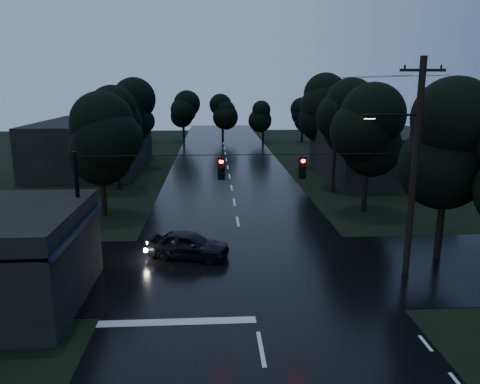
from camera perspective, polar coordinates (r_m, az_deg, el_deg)
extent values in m
cube|color=black|center=(40.27, -1.04, 0.48)|extent=(12.00, 120.00, 0.02)
cube|color=black|center=(23.09, 0.80, -9.42)|extent=(60.00, 9.00, 0.02)
cube|color=black|center=(20.90, -27.09, -4.08)|extent=(6.00, 7.00, 0.12)
cube|color=black|center=(19.88, -19.13, -4.17)|extent=(0.30, 7.00, 0.15)
cylinder|color=black|center=(17.86, -21.94, -12.25)|extent=(0.10, 0.10, 3.00)
cylinder|color=black|center=(23.19, -17.33, -5.98)|extent=(0.10, 0.10, 3.00)
cube|color=#F6D362|center=(18.75, -20.33, -7.57)|extent=(0.06, 1.60, 0.50)
cube|color=#F6D362|center=(21.20, -18.26, -5.01)|extent=(0.06, 1.20, 0.50)
cube|color=black|center=(46.44, 16.32, 4.42)|extent=(10.00, 14.00, 4.40)
cube|color=black|center=(51.19, -17.45, 5.46)|extent=(10.00, 16.00, 5.00)
cylinder|color=black|center=(22.52, 20.46, 2.44)|extent=(0.30, 0.30, 10.00)
cube|color=black|center=(22.18, 21.39, 13.66)|extent=(2.00, 0.12, 0.12)
cylinder|color=black|center=(21.80, 18.31, 8.91)|extent=(2.20, 0.10, 0.10)
cube|color=black|center=(21.42, 15.53, 8.90)|extent=(0.60, 0.25, 0.18)
cube|color=#FFB266|center=(21.43, 15.51, 8.63)|extent=(0.45, 0.18, 0.03)
cylinder|color=black|center=(38.87, 11.44, 5.38)|extent=(0.30, 0.30, 7.50)
cube|color=black|center=(38.58, 11.65, 10.01)|extent=(2.00, 0.12, 0.12)
cylinder|color=black|center=(21.91, -18.97, -3.11)|extent=(0.18, 0.18, 6.00)
cylinder|color=black|center=(20.54, 1.05, 4.57)|extent=(15.00, 0.03, 0.03)
cube|color=black|center=(20.58, -2.29, 2.89)|extent=(0.32, 0.25, 1.00)
sphere|color=#FF0C07|center=(20.44, -2.28, 2.81)|extent=(0.18, 0.18, 0.18)
cube|color=black|center=(20.96, 7.61, 2.97)|extent=(0.32, 0.25, 1.00)
sphere|color=#FF0C07|center=(20.81, 7.69, 2.89)|extent=(0.18, 0.18, 0.18)
cylinder|color=black|center=(26.17, 23.12, -4.50)|extent=(0.36, 0.36, 2.80)
sphere|color=black|center=(25.40, 23.81, 2.83)|extent=(4.48, 4.48, 4.48)
sphere|color=black|center=(25.23, 24.07, 5.51)|extent=(4.48, 4.48, 4.48)
sphere|color=black|center=(25.12, 24.32, 8.22)|extent=(4.48, 4.48, 4.48)
cylinder|color=black|center=(33.02, -16.26, -0.73)|extent=(0.36, 0.36, 2.45)
sphere|color=black|center=(32.46, -16.60, 4.38)|extent=(3.92, 3.92, 3.92)
sphere|color=black|center=(32.33, -16.73, 6.21)|extent=(3.92, 3.92, 3.92)
sphere|color=black|center=(32.22, -16.85, 8.06)|extent=(3.92, 3.92, 3.92)
cylinder|color=black|center=(40.77, -14.66, 2.09)|extent=(0.36, 0.36, 2.62)
sphere|color=black|center=(40.30, -14.93, 6.54)|extent=(4.20, 4.20, 4.20)
sphere|color=black|center=(40.19, -15.02, 8.13)|extent=(4.20, 4.20, 4.20)
sphere|color=black|center=(40.12, -15.12, 9.73)|extent=(4.20, 4.20, 4.20)
cylinder|color=black|center=(50.56, -13.18, 4.37)|extent=(0.36, 0.36, 2.80)
sphere|color=black|center=(50.17, -13.38, 8.21)|extent=(4.48, 4.48, 4.48)
sphere|color=black|center=(50.08, -13.46, 9.58)|extent=(4.48, 4.48, 4.48)
sphere|color=black|center=(50.03, -13.53, 10.95)|extent=(4.48, 4.48, 4.48)
cylinder|color=black|center=(33.84, 14.93, -0.16)|extent=(0.36, 0.36, 2.62)
sphere|color=black|center=(33.27, 15.26, 5.19)|extent=(4.20, 4.20, 4.20)
sphere|color=black|center=(33.14, 15.38, 7.11)|extent=(4.20, 4.20, 4.20)
sphere|color=black|center=(33.05, 15.50, 9.05)|extent=(4.20, 4.20, 4.20)
cylinder|color=black|center=(41.48, 12.34, 2.53)|extent=(0.36, 0.36, 2.80)
sphere|color=black|center=(41.01, 12.57, 7.20)|extent=(4.48, 4.48, 4.48)
sphere|color=black|center=(40.90, 12.66, 8.87)|extent=(4.48, 4.48, 4.48)
sphere|color=black|center=(40.84, 12.74, 10.55)|extent=(4.48, 4.48, 4.48)
cylinder|color=black|center=(51.17, 10.02, 4.72)|extent=(0.36, 0.36, 2.97)
sphere|color=black|center=(50.77, 10.18, 8.76)|extent=(4.76, 4.76, 4.76)
sphere|color=black|center=(50.69, 10.24, 10.19)|extent=(4.76, 4.76, 4.76)
sphere|color=black|center=(50.64, 10.30, 11.63)|extent=(4.76, 4.76, 4.76)
imported|color=black|center=(24.44, -6.30, -6.39)|extent=(4.49, 2.68, 1.43)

